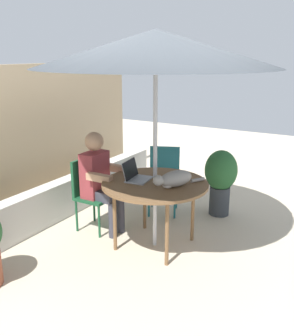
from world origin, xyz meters
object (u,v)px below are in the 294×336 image
Objects in this scene: laptop at (134,174)px; potted_plant_near_fence at (221,177)px; chair_occupied at (90,189)px; patio_table at (155,187)px; person_seated at (100,177)px; cat at (174,179)px; patio_umbrella at (156,49)px; chair_empty at (164,175)px.

potted_plant_near_fence is at bearing -24.88° from laptop.
laptop reaches higher than chair_occupied.
patio_table is 1.31× the size of potted_plant_near_fence.
potted_plant_near_fence is (1.20, -1.07, -0.16)m from person_seated.
person_seated is 0.52m from laptop.
person_seated is (0.00, 0.75, -0.01)m from patio_table.
patio_umbrella is at bearing 86.69° from cat.
chair_occupied is at bearing 151.45° from chair_empty.
patio_umbrella is 1.63m from person_seated.
laptop is at bearing -92.06° from chair_occupied.
person_seated is at bearing 90.00° from patio_umbrella.
chair_occupied and chair_empty have the same top height.
laptop is 0.37× the size of potted_plant_near_fence.
patio_umbrella reaches higher than cat.
patio_table is 0.75m from person_seated.
laptop is 0.48m from cat.
cat is (-0.96, -0.62, 0.32)m from chair_empty.
potted_plant_near_fence is (0.25, -0.71, 0.01)m from chair_empty.
patio_table is at bearing 86.69° from cat.
cat is (-0.01, -0.98, 0.14)m from person_seated.
potted_plant_near_fence is at bearing -41.65° from person_seated.
potted_plant_near_fence is at bearing -14.99° from patio_umbrella.
person_seated is at bearing 159.29° from chair_empty.
chair_occupied is 1.71m from potted_plant_near_fence.
patio_table is 0.92m from chair_occupied.
patio_table is 1.32× the size of chair_occupied.
chair_empty is at bearing 33.00° from cat.
laptop reaches higher than potted_plant_near_fence.
cat is at bearing -90.68° from chair_occupied.
person_seated is 1.38× the size of potted_plant_near_fence.
chair_occupied is at bearing 90.00° from person_seated.
person_seated is 2.06× the size of cat.
person_seated is at bearing 87.30° from laptop.
potted_plant_near_fence reaches higher than chair_empty.
patio_umbrella is 1.85m from chair_occupied.
laptop is at bearing -171.66° from chair_empty.
laptop reaches higher than cat.
patio_table is 1.04m from chair_empty.
patio_umbrella is 2.03m from potted_plant_near_fence.
laptop is at bearing 91.19° from cat.
laptop is (-0.02, 0.25, -1.32)m from patio_umbrella.
chair_empty is at bearing -20.71° from person_seated.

